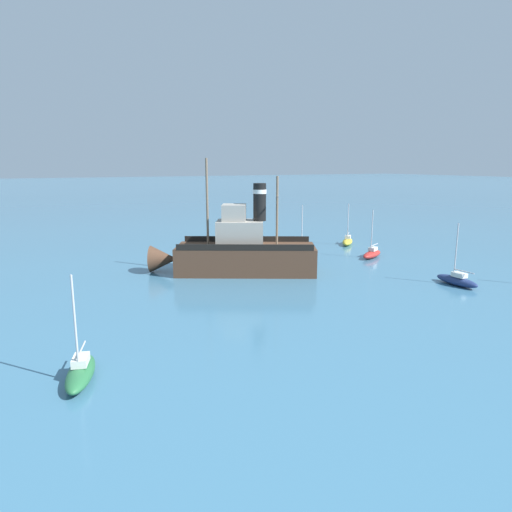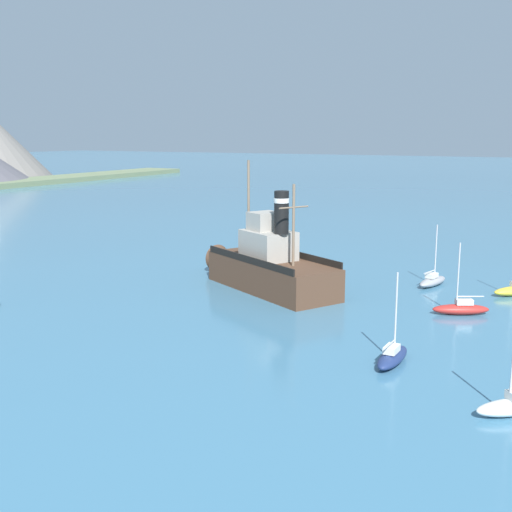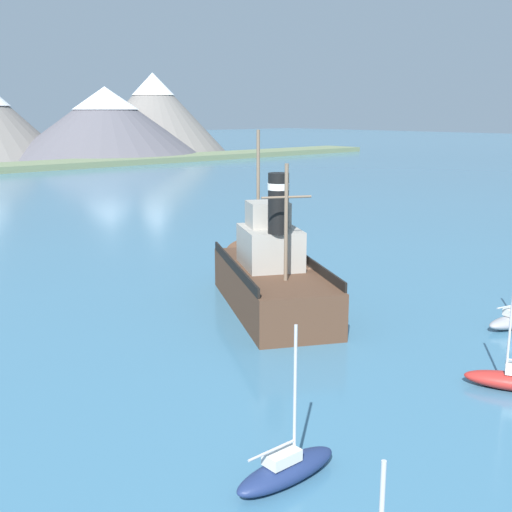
% 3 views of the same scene
% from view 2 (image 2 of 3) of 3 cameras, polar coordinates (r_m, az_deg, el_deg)
% --- Properties ---
extents(ground_plane, '(600.00, 600.00, 0.00)m').
position_cam_2_polar(ground_plane, '(51.08, 2.47, -2.73)').
color(ground_plane, teal).
extents(old_tugboat, '(9.86, 14.26, 9.90)m').
position_cam_2_polar(old_tugboat, '(50.01, 1.02, -0.87)').
color(old_tugboat, '#4C3323').
rests_on(old_tugboat, ground).
extents(sailboat_navy, '(3.83, 1.20, 4.90)m').
position_cam_2_polar(sailboat_navy, '(35.00, 12.03, -8.70)').
color(sailboat_navy, navy).
rests_on(sailboat_navy, ground).
extents(sailboat_red, '(2.72, 3.88, 4.90)m').
position_cam_2_polar(sailboat_red, '(45.36, 17.76, -4.45)').
color(sailboat_red, '#B22823').
rests_on(sailboat_red, ground).
extents(sailboat_grey, '(3.95, 2.00, 4.90)m').
position_cam_2_polar(sailboat_grey, '(53.08, 15.42, -2.12)').
color(sailboat_grey, gray).
rests_on(sailboat_grey, ground).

